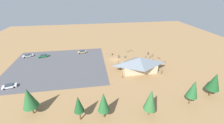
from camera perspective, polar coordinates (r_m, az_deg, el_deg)
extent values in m
plane|color=#937047|center=(67.79, 1.28, 0.97)|extent=(160.00, 160.00, 0.00)
cube|color=#4C4C51|center=(66.57, -20.63, -1.39)|extent=(40.55, 34.92, 0.05)
cube|color=#C6B28E|center=(58.76, 10.57, -2.14)|extent=(13.20, 6.30, 3.13)
pyramid|color=slate|center=(57.38, 10.82, 0.48)|extent=(15.60, 8.70, 2.88)
cylinder|color=brown|center=(64.90, 15.78, 0.18)|extent=(0.20, 0.20, 3.13)
cylinder|color=brown|center=(60.40, 2.46, -0.83)|extent=(0.20, 0.20, 3.13)
cylinder|color=brown|center=(58.39, 18.97, -3.46)|extent=(0.20, 0.20, 3.13)
cylinder|color=brown|center=(53.34, 4.20, -4.95)|extent=(0.20, 0.20, 3.13)
cylinder|color=brown|center=(72.26, 0.04, 3.08)|extent=(0.60, 0.60, 0.90)
cylinder|color=#99999E|center=(69.53, -1.84, 2.66)|extent=(0.08, 0.08, 2.20)
cube|color=#1959B2|center=(69.20, -1.85, 3.26)|extent=(0.56, 0.04, 0.40)
cylinder|color=brown|center=(39.29, -3.20, -19.61)|extent=(0.44, 0.44, 2.37)
cone|color=#235B2D|center=(36.58, -3.36, -15.44)|extent=(2.98, 2.98, 5.38)
cylinder|color=brown|center=(47.83, 28.39, -13.14)|extent=(0.29, 0.29, 2.85)
cone|color=#235B2D|center=(45.56, 29.50, -9.18)|extent=(3.06, 3.06, 5.24)
cylinder|color=brown|center=(54.32, 34.35, -9.86)|extent=(0.42, 0.42, 2.75)
cone|color=#194C23|center=(52.33, 35.49, -6.27)|extent=(3.73, 3.73, 5.29)
cylinder|color=brown|center=(45.14, -28.86, -16.23)|extent=(0.37, 0.37, 2.48)
cone|color=#235B2D|center=(42.68, -30.09, -12.13)|extent=(3.81, 3.81, 5.70)
cylinder|color=brown|center=(39.25, -12.54, -19.83)|extent=(0.36, 0.36, 2.96)
cone|color=#194C23|center=(36.67, -13.13, -15.83)|extent=(2.51, 2.51, 4.47)
cylinder|color=brown|center=(40.95, 14.33, -18.45)|extent=(0.36, 0.36, 2.16)
cone|color=#2D6633|center=(38.24, 15.02, -14.18)|extent=(3.26, 3.26, 5.89)
torus|color=black|center=(70.98, 13.06, 1.78)|extent=(0.45, 0.54, 0.67)
torus|color=black|center=(71.93, 13.33, 2.10)|extent=(0.45, 0.54, 0.67)
cylinder|color=#197A7F|center=(71.41, 13.20, 2.02)|extent=(0.66, 0.80, 0.04)
cylinder|color=#197A7F|center=(71.21, 13.16, 2.01)|extent=(0.04, 0.04, 0.36)
cube|color=black|center=(71.13, 13.17, 2.15)|extent=(0.19, 0.21, 0.05)
cylinder|color=#197A7F|center=(71.74, 13.32, 2.23)|extent=(0.04, 0.04, 0.45)
cylinder|color=black|center=(71.65, 13.34, 2.39)|extent=(0.39, 0.33, 0.03)
torus|color=black|center=(74.38, 15.87, 2.64)|extent=(0.19, 0.70, 0.70)
torus|color=black|center=(75.23, 15.73, 2.94)|extent=(0.19, 0.70, 0.70)
cylinder|color=red|center=(74.76, 15.81, 2.87)|extent=(0.22, 0.87, 0.04)
cylinder|color=red|center=(74.58, 15.85, 2.87)|extent=(0.04, 0.04, 0.39)
cube|color=black|center=(74.50, 15.87, 3.01)|extent=(0.12, 0.21, 0.05)
cylinder|color=red|center=(75.06, 15.77, 3.07)|extent=(0.04, 0.04, 0.45)
cylinder|color=black|center=(74.97, 15.79, 3.23)|extent=(0.48, 0.13, 0.03)
torus|color=black|center=(72.15, 17.58, 1.61)|extent=(0.36, 0.60, 0.67)
torus|color=black|center=(71.66, 18.22, 1.33)|extent=(0.36, 0.60, 0.67)
cylinder|color=#B7B7BC|center=(71.86, 17.91, 1.55)|extent=(0.48, 0.83, 0.04)
cylinder|color=#B7B7BC|center=(71.91, 17.80, 1.66)|extent=(0.04, 0.04, 0.38)
cube|color=black|center=(71.84, 17.83, 1.79)|extent=(0.17, 0.21, 0.05)
cylinder|color=#B7B7BC|center=(71.62, 18.18, 1.51)|extent=(0.04, 0.04, 0.40)
cylinder|color=black|center=(71.54, 18.20, 1.65)|extent=(0.44, 0.26, 0.03)
torus|color=black|center=(70.86, 14.39, 1.60)|extent=(0.67, 0.32, 0.71)
torus|color=black|center=(71.54, 14.95, 1.78)|extent=(0.67, 0.32, 0.71)
cylinder|color=black|center=(71.15, 14.68, 1.77)|extent=(0.86, 0.40, 0.04)
cylinder|color=black|center=(71.00, 14.59, 1.80)|extent=(0.04, 0.04, 0.39)
cube|color=black|center=(70.92, 14.61, 1.94)|extent=(0.22, 0.15, 0.05)
cylinder|color=black|center=(71.38, 14.92, 1.92)|extent=(0.04, 0.04, 0.45)
cylinder|color=black|center=(71.29, 14.94, 2.09)|extent=(0.22, 0.45, 0.03)
torus|color=black|center=(72.82, 15.19, 2.20)|extent=(0.68, 0.24, 0.70)
torus|color=black|center=(73.46, 15.81, 2.33)|extent=(0.68, 0.24, 0.70)
cylinder|color=yellow|center=(73.09, 15.51, 2.35)|extent=(0.91, 0.31, 0.04)
cylinder|color=yellow|center=(72.95, 15.41, 2.38)|extent=(0.04, 0.04, 0.40)
cube|color=black|center=(72.87, 15.43, 2.52)|extent=(0.21, 0.13, 0.05)
cylinder|color=yellow|center=(73.30, 15.77, 2.49)|extent=(0.04, 0.04, 0.48)
cylinder|color=black|center=(73.20, 15.79, 2.66)|extent=(0.17, 0.47, 0.03)
torus|color=black|center=(68.48, 14.03, 0.71)|extent=(0.67, 0.06, 0.67)
torus|color=black|center=(68.05, 13.21, 0.63)|extent=(0.67, 0.06, 0.67)
cylinder|color=orange|center=(68.21, 13.63, 0.75)|extent=(0.99, 0.07, 0.04)
cylinder|color=orange|center=(68.26, 13.79, 0.82)|extent=(0.04, 0.04, 0.36)
cube|color=black|center=(68.19, 13.80, 0.95)|extent=(0.20, 0.09, 0.05)
cylinder|color=orange|center=(68.00, 13.31, 0.79)|extent=(0.04, 0.04, 0.41)
cylinder|color=black|center=(67.91, 13.33, 0.95)|extent=(0.05, 0.48, 0.03)
torus|color=black|center=(76.49, 6.66, 4.19)|extent=(0.66, 0.04, 0.66)
torus|color=black|center=(76.21, 5.89, 4.15)|extent=(0.66, 0.04, 0.66)
cylinder|color=#1E7F38|center=(76.31, 6.28, 4.24)|extent=(0.98, 0.04, 0.04)
cylinder|color=#1E7F38|center=(76.32, 6.42, 4.32)|extent=(0.04, 0.04, 0.42)
cube|color=black|center=(76.24, 6.43, 4.47)|extent=(0.20, 0.08, 0.05)
cylinder|color=#1E7F38|center=(76.16, 5.97, 4.29)|extent=(0.04, 0.04, 0.39)
cylinder|color=black|center=(76.09, 5.98, 4.42)|extent=(0.04, 0.48, 0.03)
torus|color=black|center=(68.56, 19.44, -0.01)|extent=(0.74, 0.26, 0.76)
torus|color=black|center=(68.78, 20.24, -0.06)|extent=(0.74, 0.26, 0.76)
cylinder|color=#722D9E|center=(68.61, 19.86, 0.06)|extent=(0.87, 0.29, 0.04)
cylinder|color=#722D9E|center=(68.54, 19.72, 0.13)|extent=(0.04, 0.04, 0.41)
cube|color=black|center=(68.45, 19.75, 0.28)|extent=(0.21, 0.13, 0.05)
cylinder|color=#722D9E|center=(68.66, 20.19, 0.11)|extent=(0.04, 0.04, 0.45)
cylinder|color=black|center=(68.57, 20.22, 0.28)|extent=(0.17, 0.47, 0.03)
torus|color=black|center=(77.50, 7.91, 4.46)|extent=(0.52, 0.59, 0.74)
torus|color=black|center=(78.03, 7.25, 4.66)|extent=(0.52, 0.59, 0.74)
cylinder|color=#2347B7|center=(77.72, 7.58, 4.64)|extent=(0.68, 0.78, 0.04)
cylinder|color=#2347B7|center=(77.59, 7.71, 4.66)|extent=(0.04, 0.04, 0.42)
cube|color=black|center=(77.51, 7.72, 4.81)|extent=(0.19, 0.20, 0.05)
cylinder|color=#2347B7|center=(77.89, 7.32, 4.79)|extent=(0.04, 0.04, 0.46)
cylinder|color=black|center=(77.81, 7.33, 4.95)|extent=(0.38, 0.34, 0.03)
torus|color=black|center=(68.68, 16.51, 0.49)|extent=(0.18, 0.73, 0.74)
torus|color=black|center=(69.38, 16.05, 0.83)|extent=(0.18, 0.73, 0.74)
cylinder|color=silver|center=(68.98, 16.29, 0.75)|extent=(0.21, 0.89, 0.04)
cylinder|color=silver|center=(68.81, 16.38, 0.76)|extent=(0.04, 0.04, 0.42)
cube|color=black|center=(68.72, 16.40, 0.91)|extent=(0.12, 0.21, 0.05)
cylinder|color=silver|center=(69.20, 16.12, 0.98)|extent=(0.04, 0.04, 0.49)
cylinder|color=black|center=(69.10, 16.15, 1.16)|extent=(0.48, 0.12, 0.03)
cube|color=#1E6B3D|center=(77.66, -25.48, 2.16)|extent=(4.89, 2.98, 0.56)
cube|color=#2D3842|center=(77.46, -25.55, 2.53)|extent=(2.89, 2.24, 0.52)
cylinder|color=black|center=(77.08, -26.57, 1.59)|extent=(0.68, 0.38, 0.64)
cylinder|color=black|center=(78.59, -26.57, 2.06)|extent=(0.68, 0.38, 0.64)
cylinder|color=black|center=(76.89, -24.30, 2.03)|extent=(0.68, 0.38, 0.64)
cylinder|color=black|center=(78.41, -24.35, 2.48)|extent=(0.68, 0.38, 0.64)
cube|color=white|center=(59.81, -35.46, -7.81)|extent=(4.56, 2.69, 0.59)
cube|color=#2D3842|center=(59.56, -35.59, -7.40)|extent=(2.68, 2.05, 0.45)
cylinder|color=black|center=(59.71, -36.87, -8.55)|extent=(0.67, 0.36, 0.64)
cylinder|color=black|center=(60.96, -36.60, -7.77)|extent=(0.67, 0.36, 0.64)
cylinder|color=black|center=(58.89, -34.18, -8.17)|extent=(0.67, 0.36, 0.64)
cylinder|color=black|center=(60.15, -33.97, -7.39)|extent=(0.67, 0.36, 0.64)
cube|color=#BCBCC1|center=(81.36, -30.28, 2.13)|extent=(5.04, 3.42, 0.60)
cube|color=#2D3842|center=(81.17, -30.37, 2.47)|extent=(3.04, 2.44, 0.46)
cylinder|color=black|center=(80.76, -31.32, 1.54)|extent=(0.68, 0.45, 0.64)
cylinder|color=black|center=(82.20, -31.37, 1.93)|extent=(0.68, 0.45, 0.64)
cylinder|color=black|center=(80.69, -29.10, 2.08)|extent=(0.68, 0.45, 0.64)
cylinder|color=black|center=(82.13, -29.19, 2.46)|extent=(0.68, 0.45, 0.64)
cube|color=tan|center=(76.24, -11.73, 3.91)|extent=(4.71, 2.77, 0.60)
cube|color=#2D3842|center=(76.02, -11.76, 4.30)|extent=(2.77, 2.13, 0.52)
cylinder|color=black|center=(75.37, -12.71, 3.37)|extent=(0.67, 0.36, 0.64)
cylinder|color=black|center=(76.85, -12.93, 3.81)|extent=(0.67, 0.36, 0.64)
cylinder|color=black|center=(75.81, -10.48, 3.73)|extent=(0.67, 0.36, 0.64)
cylinder|color=black|center=(77.28, -10.74, 4.17)|extent=(0.67, 0.36, 0.64)
cube|color=#2D3347|center=(69.47, 5.14, 1.95)|extent=(0.36, 0.29, 0.90)
cylinder|color=green|center=(69.15, 5.17, 2.52)|extent=(0.36, 0.36, 0.63)
sphere|color=tan|center=(68.97, 5.18, 2.85)|extent=(0.24, 0.24, 0.24)
cube|color=#2D3347|center=(74.68, 14.03, 3.06)|extent=(0.30, 0.36, 0.90)
cylinder|color=black|center=(74.37, 14.10, 3.61)|extent=(0.36, 0.36, 0.69)
sphere|color=tan|center=(74.20, 14.14, 3.94)|extent=(0.24, 0.24, 0.24)
cube|color=#2D3347|center=(69.24, 2.67, 1.93)|extent=(0.39, 0.40, 0.87)
cylinder|color=black|center=(68.93, 2.68, 2.49)|extent=(0.36, 0.36, 0.62)
sphere|color=tan|center=(68.75, 2.69, 2.82)|extent=(0.24, 0.24, 0.24)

